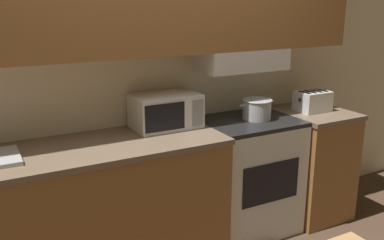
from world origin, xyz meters
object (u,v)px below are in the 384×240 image
Objects in this scene: stove_range at (247,175)px; toaster at (313,101)px; microwave at (166,111)px; cooking_pot at (257,109)px.

stove_range is 0.81m from toaster.
microwave is at bearing 169.54° from stove_range.
toaster is (0.61, -0.02, 0.54)m from stove_range.
stove_range is at bearing 172.56° from cooking_pot.
microwave is (-0.70, 0.13, 0.04)m from cooking_pot.
cooking_pot is at bearing 178.78° from toaster.
toaster reaches higher than stove_range.
stove_range is 1.96× the size of microwave.
toaster is at bearing -1.22° from cooking_pot.
stove_range is at bearing -10.46° from microwave.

